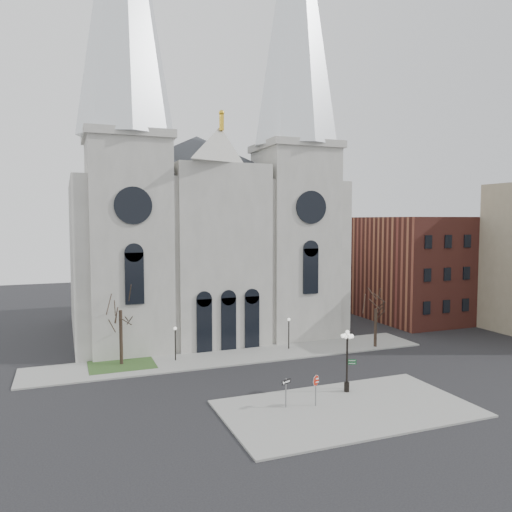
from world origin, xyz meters
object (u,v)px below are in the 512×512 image
object	(u,v)px
street_name_sign	(348,371)
globe_lamp	(347,353)
stop_sign	(316,383)
one_way_sign	(286,388)

from	to	relation	value
street_name_sign	globe_lamp	bearing A→B (deg)	-106.93
stop_sign	one_way_sign	world-z (taller)	stop_sign
globe_lamp	street_name_sign	bearing A→B (deg)	51.40
stop_sign	one_way_sign	xyz separation A→B (m)	(-2.16, 0.48, -0.20)
stop_sign	street_name_sign	size ratio (longest dim) A/B	0.93
street_name_sign	stop_sign	bearing A→B (deg)	-129.12
stop_sign	street_name_sign	xyz separation A→B (m)	(4.11, 2.30, -0.20)
globe_lamp	one_way_sign	bearing A→B (deg)	-167.46
street_name_sign	one_way_sign	bearing A→B (deg)	-142.18
stop_sign	street_name_sign	world-z (taller)	street_name_sign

